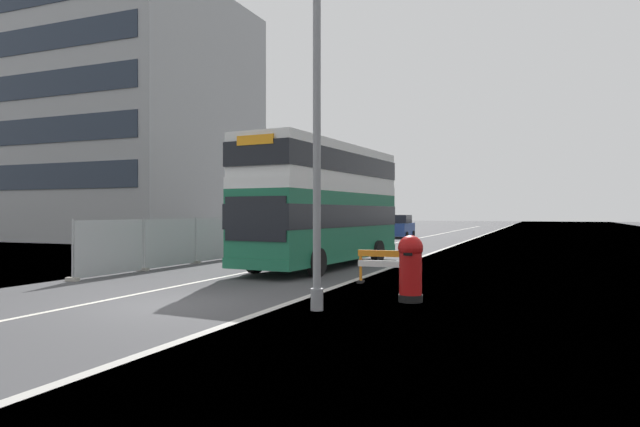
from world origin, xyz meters
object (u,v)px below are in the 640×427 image
lamppost_foreground (317,138)px  roadworks_barrier (383,263)px  red_pillar_postbox (411,265)px  car_oncoming_near (373,229)px  car_receding_mid (400,227)px  double_decker_bus (324,203)px

lamppost_foreground → roadworks_barrier: lamppost_foreground is taller
red_pillar_postbox → car_oncoming_near: bearing=108.8°
lamppost_foreground → roadworks_barrier: size_ratio=5.25×
car_oncoming_near → car_receding_mid: (-0.23, 8.78, -0.04)m
double_decker_bus → lamppost_foreground: 10.05m
double_decker_bus → car_receding_mid: double_decker_bus is taller
double_decker_bus → car_oncoming_near: 18.77m
red_pillar_postbox → roadworks_barrier: bearing=117.4°
red_pillar_postbox → car_oncoming_near: car_oncoming_near is taller
car_receding_mid → roadworks_barrier: bearing=-76.8°
car_oncoming_near → roadworks_barrier: bearing=-72.4°
car_receding_mid → lamppost_foreground: bearing=-78.7°
car_oncoming_near → car_receding_mid: bearing=91.5°
lamppost_foreground → car_receding_mid: size_ratio=2.06×
roadworks_barrier → double_decker_bus: bearing=131.2°
car_oncoming_near → lamppost_foreground: bearing=-75.7°
double_decker_bus → car_oncoming_near: size_ratio=2.34×
double_decker_bus → lamppost_foreground: size_ratio=1.24×
double_decker_bus → roadworks_barrier: double_decker_bus is taller
roadworks_barrier → car_receding_mid: bearing=103.2°
double_decker_bus → car_oncoming_near: double_decker_bus is taller
lamppost_foreground → roadworks_barrier: (0.09, 5.10, -3.29)m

